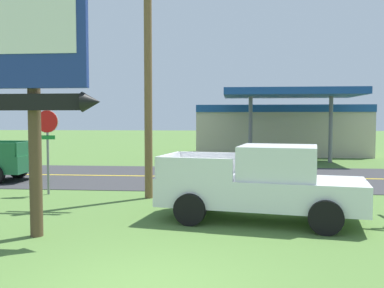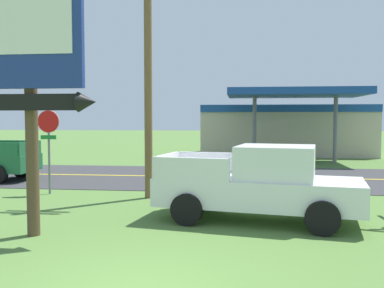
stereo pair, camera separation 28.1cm
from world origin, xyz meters
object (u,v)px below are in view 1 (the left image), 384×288
pickup_white_parked_on_lawn (263,184)px  gas_station (280,128)px  motel_sign (33,65)px  stop_sign (47,137)px  utility_pole (148,50)px

pickup_white_parked_on_lawn → gas_station: bearing=82.7°
motel_sign → stop_sign: (-2.09, 5.31, -1.79)m
utility_pole → motel_sign: bearing=-107.3°
gas_station → utility_pole: bearing=-109.1°
motel_sign → utility_pole: utility_pole is taller
utility_pole → pickup_white_parked_on_lawn: 6.03m
utility_pole → pickup_white_parked_on_lawn: utility_pole is taller
motel_sign → pickup_white_parked_on_lawn: 6.22m
pickup_white_parked_on_lawn → utility_pole: bearing=141.1°
motel_sign → stop_sign: size_ratio=1.95×
gas_station → pickup_white_parked_on_lawn: size_ratio=2.19×
motel_sign → stop_sign: bearing=111.4°
motel_sign → stop_sign: motel_sign is taller
pickup_white_parked_on_lawn → stop_sign: bearing=156.0°
stop_sign → pickup_white_parked_on_lawn: 7.95m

